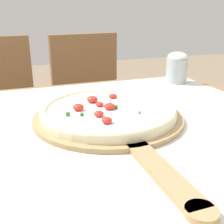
# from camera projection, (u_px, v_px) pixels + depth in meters

# --- Properties ---
(dining_table) EXTENTS (1.15, 1.05, 0.75)m
(dining_table) POSITION_uv_depth(u_px,v_px,m) (100.00, 177.00, 0.69)
(dining_table) COLOR olive
(dining_table) RESTS_ON ground_plane
(towel_cloth) EXTENTS (1.07, 0.97, 0.00)m
(towel_cloth) POSITION_uv_depth(u_px,v_px,m) (99.00, 138.00, 0.66)
(towel_cloth) COLOR silver
(towel_cloth) RESTS_ON dining_table
(pizza_peel) EXTENTS (0.40, 0.63, 0.01)m
(pizza_peel) POSITION_uv_depth(u_px,v_px,m) (111.00, 120.00, 0.74)
(pizza_peel) COLOR tan
(pizza_peel) RESTS_ON towel_cloth
(pizza) EXTENTS (0.36, 0.36, 0.04)m
(pizza) POSITION_uv_depth(u_px,v_px,m) (108.00, 110.00, 0.75)
(pizza) COLOR beige
(pizza) RESTS_ON pizza_peel
(chair_right) EXTENTS (0.44, 0.44, 0.91)m
(chair_right) POSITION_uv_depth(u_px,v_px,m) (92.00, 106.00, 1.55)
(chair_right) COLOR brown
(chair_right) RESTS_ON ground_plane
(flour_cup) EXTENTS (0.08, 0.08, 0.12)m
(flour_cup) POSITION_uv_depth(u_px,v_px,m) (177.00, 67.00, 1.12)
(flour_cup) COLOR #B2B7BC
(flour_cup) RESTS_ON towel_cloth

